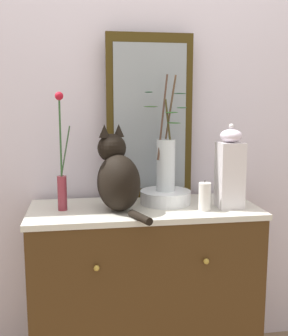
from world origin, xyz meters
TOP-DOWN VIEW (x-y plane):
  - wall_back at (0.00, 0.29)m, footprint 4.40×0.08m
  - sideboard at (0.00, -0.00)m, footprint 1.04×0.46m
  - mirror_leaning at (0.06, 0.20)m, footprint 0.42×0.03m
  - cat_sitting at (-0.12, -0.04)m, footprint 0.25×0.39m
  - vase_slim_green at (-0.36, -0.00)m, footprint 0.06×0.04m
  - bowl_porcelain at (0.11, 0.05)m, footprint 0.24×0.24m
  - vase_glass_clear at (0.11, 0.05)m, footprint 0.22×0.16m
  - jar_lidded_porcelain at (0.38, -0.06)m, footprint 0.11×0.11m
  - candle_pillar at (0.25, -0.10)m, footprint 0.05×0.05m

SIDE VIEW (x-z plane):
  - sideboard at x=0.00m, z-range 0.00..0.85m
  - bowl_porcelain at x=0.11m, z-range 0.85..0.91m
  - candle_pillar at x=0.25m, z-range 0.84..0.98m
  - cat_sitting at x=-0.12m, z-range 0.81..1.19m
  - vase_slim_green at x=-0.36m, z-range 0.74..1.26m
  - jar_lidded_porcelain at x=0.38m, z-range 0.83..1.21m
  - vase_glass_clear at x=0.11m, z-range 0.78..1.32m
  - mirror_leaning at x=0.06m, z-range 0.85..1.65m
  - wall_back at x=0.00m, z-range 0.00..2.60m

